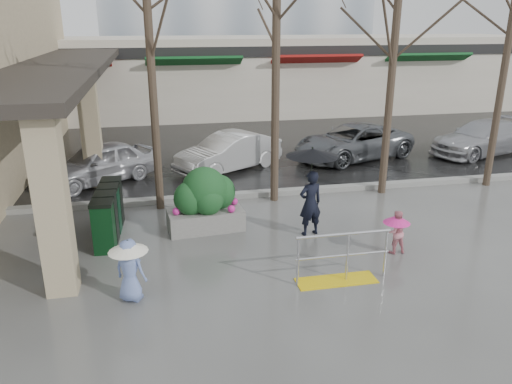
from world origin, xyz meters
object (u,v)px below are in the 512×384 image
object	(u,v)px
news_boxes	(109,213)
car_c	(353,142)
tree_midwest	(277,5)
woman	(311,182)
handrail	(340,264)
car_a	(99,163)
car_d	(482,138)
child_blue	(129,264)
tree_mideast	(397,20)
child_pink	(396,228)
planter	(205,200)
tree_west	(147,11)
car_b	(229,152)

from	to	relation	value
news_boxes	car_c	world-z (taller)	car_c
tree_midwest	woman	bearing A→B (deg)	-84.06
handrail	tree_midwest	distance (m)	6.83
woman	car_a	size ratio (longest dim) A/B	0.58
news_boxes	handrail	bearing A→B (deg)	-31.09
car_a	car_d	world-z (taller)	same
handrail	child_blue	bearing A→B (deg)	178.38
tree_midwest	car_c	size ratio (longest dim) A/B	1.54
handrail	tree_mideast	bearing A→B (deg)	56.81
car_a	tree_mideast	bearing A→B (deg)	39.40
tree_midwest	child_blue	world-z (taller)	tree_midwest
woman	child_pink	xyz separation A→B (m)	(1.54, -1.33, -0.75)
tree_midwest	woman	size ratio (longest dim) A/B	3.24
tree_midwest	car_c	xyz separation A→B (m)	(3.90, 3.78, -4.60)
woman	child_pink	size ratio (longest dim) A/B	2.20
child_blue	car_d	xyz separation A→B (m)	(12.78, 8.10, -0.09)
planter	tree_midwest	bearing A→B (deg)	38.12
child_pink	planter	xyz separation A→B (m)	(-3.93, 2.16, 0.18)
tree_west	car_a	world-z (taller)	tree_west
child_pink	tree_west	bearing A→B (deg)	-36.65
tree_mideast	child_pink	distance (m)	5.95
tree_west	car_b	size ratio (longest dim) A/B	1.78
tree_midwest	tree_mideast	xyz separation A→B (m)	(3.30, -0.00, -0.37)
news_boxes	car_b	size ratio (longest dim) A/B	0.56
woman	car_c	bearing A→B (deg)	-131.87
news_boxes	car_a	size ratio (longest dim) A/B	0.58
tree_mideast	car_b	distance (m)	6.72
car_a	car_d	size ratio (longest dim) A/B	0.85
tree_west	child_pink	world-z (taller)	tree_west
tree_midwest	planter	xyz separation A→B (m)	(-2.13, -1.67, -4.48)
tree_mideast	car_b	bearing A→B (deg)	142.08
planter	car_c	world-z (taller)	planter
handrail	child_pink	xyz separation A→B (m)	(1.64, 0.96, 0.20)
child_pink	news_boxes	world-z (taller)	news_boxes
tree_midwest	child_blue	bearing A→B (deg)	-129.19
tree_midwest	tree_west	bearing A→B (deg)	-180.00
woman	news_boxes	size ratio (longest dim) A/B	1.01
woman	car_c	xyz separation A→B (m)	(3.64, 6.28, -0.69)
child_pink	car_a	size ratio (longest dim) A/B	0.27
child_pink	car_c	bearing A→B (deg)	-104.55
tree_mideast	child_pink	size ratio (longest dim) A/B	6.61
woman	handrail	bearing A→B (deg)	75.66
woman	tree_west	bearing A→B (deg)	-47.75
handrail	car_b	xyz separation A→B (m)	(-0.98, 8.01, 0.25)
handrail	child_pink	distance (m)	1.91
handrail	tree_mideast	xyz separation A→B (m)	(3.14, 4.80, 4.48)
car_b	tree_midwest	bearing A→B (deg)	-16.93
handrail	car_d	bearing A→B (deg)	43.04
woman	car_c	distance (m)	7.29
tree_mideast	woman	distance (m)	5.29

